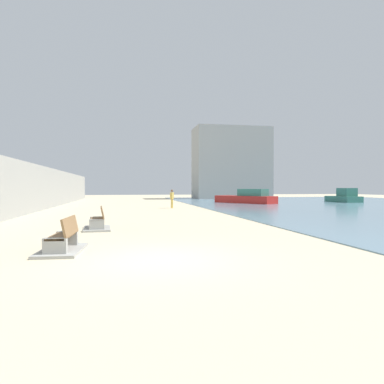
# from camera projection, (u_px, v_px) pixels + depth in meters

# --- Properties ---
(ground_plane) EXTENTS (120.00, 120.00, 0.00)m
(ground_plane) POSITION_uv_depth(u_px,v_px,m) (135.00, 211.00, 26.44)
(ground_plane) COLOR beige
(seawall) EXTENTS (0.80, 64.00, 3.50)m
(seawall) POSITION_uv_depth(u_px,v_px,m) (29.00, 188.00, 25.00)
(seawall) COLOR #9E9E99
(seawall) RESTS_ON ground
(bench_near) EXTENTS (1.23, 2.17, 0.98)m
(bench_near) POSITION_uv_depth(u_px,v_px,m) (63.00, 244.00, 9.83)
(bench_near) COLOR #9E9E99
(bench_near) RESTS_ON ground
(bench_far) EXTENTS (1.24, 2.17, 0.98)m
(bench_far) POSITION_uv_depth(u_px,v_px,m) (98.00, 224.00, 15.12)
(bench_far) COLOR #9E9E99
(bench_far) RESTS_ON ground
(person_walking) EXTENTS (0.39, 0.41, 1.63)m
(person_walking) POSITION_uv_depth(u_px,v_px,m) (172.00, 197.00, 30.49)
(person_walking) COLOR gold
(person_walking) RESTS_ON ground
(boat_outer) EXTENTS (2.44, 4.43, 1.70)m
(boat_outer) POSITION_uv_depth(u_px,v_px,m) (344.00, 197.00, 42.34)
(boat_outer) COLOR #337060
(boat_outer) RESTS_ON water_bay
(boat_far_right) EXTENTS (5.77, 7.42, 1.60)m
(boat_far_right) POSITION_uv_depth(u_px,v_px,m) (247.00, 198.00, 39.76)
(boat_far_right) COLOR red
(boat_far_right) RESTS_ON water_bay
(harbor_building) EXTENTS (12.00, 6.00, 11.41)m
(harbor_building) POSITION_uv_depth(u_px,v_px,m) (231.00, 163.00, 56.91)
(harbor_building) COLOR #9E9E99
(harbor_building) RESTS_ON ground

